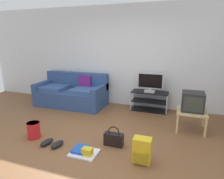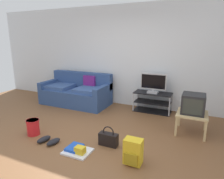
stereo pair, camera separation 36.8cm
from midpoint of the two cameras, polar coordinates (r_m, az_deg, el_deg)
The scene contains 12 objects.
ground_plane at distance 3.69m, azimuth -5.73°, elevation -15.29°, with size 9.00×9.80×0.02m, color brown.
wall_back at distance 5.49m, azimuth 7.06°, elevation 9.30°, with size 9.00×0.10×2.70m, color silver.
couch at distance 5.75m, azimuth -8.32°, elevation -0.88°, with size 1.92×0.92×0.87m.
tv_stand at distance 5.23m, azimuth 13.52°, elevation -3.54°, with size 0.93×0.43×0.50m.
flat_tv at distance 5.08m, azimuth 13.79°, elevation 1.68°, with size 0.65×0.22×0.49m.
side_table at distance 4.26m, azimuth 24.29°, elevation -6.94°, with size 0.57×0.57×0.42m.
crt_tv at distance 4.20m, azimuth 24.63°, elevation -3.74°, with size 0.42×0.42×0.37m.
backpack at distance 3.11m, azimuth 9.60°, elevation -17.21°, with size 0.27×0.25×0.39m.
handbag at distance 3.56m, azimuth 2.01°, elevation -13.99°, with size 0.33×0.13×0.36m.
cleaning_bucket at distance 4.13m, azimuth -19.30°, elevation -10.08°, with size 0.25×0.25×0.30m.
sneakers_pair at distance 3.79m, azimuth -15.01°, elevation -13.98°, with size 0.39×0.30×0.09m.
floor_tray at distance 3.42m, azimuth -6.76°, elevation -16.90°, with size 0.44×0.36×0.14m.
Camera 2 is at (1.83, -2.69, 1.80)m, focal length 31.92 mm.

